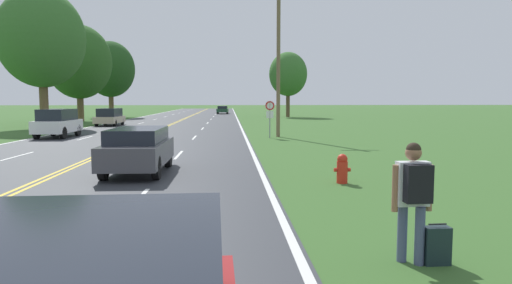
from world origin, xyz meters
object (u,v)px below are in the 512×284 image
object	(u,v)px
car_white_suv_mid_near	(58,122)
tree_mid_treeline	(288,74)
fire_hydrant	(342,168)
car_champagne_van_mid_far	(110,117)
tree_left_verge	(41,39)
car_dark_grey_hatchback_approaching	(138,148)
traffic_sign	(270,110)
suitcase	(437,246)
tree_behind_sign	(110,69)
hitchhiker_person	(414,190)
tree_right_cluster	(79,62)
car_dark_green_sedan_receding	(223,110)

from	to	relation	value
car_white_suv_mid_near	tree_mid_treeline	bearing A→B (deg)	-27.86
fire_hydrant	car_champagne_van_mid_far	size ratio (longest dim) A/B	0.20
tree_left_verge	car_champagne_van_mid_far	bearing A→B (deg)	28.23
car_dark_grey_hatchback_approaching	traffic_sign	bearing A→B (deg)	157.95
suitcase	tree_behind_sign	world-z (taller)	tree_behind_sign
car_white_suv_mid_near	car_dark_grey_hatchback_approaching	bearing A→B (deg)	-149.86
suitcase	car_dark_grey_hatchback_approaching	distance (m)	10.43
car_champagne_van_mid_far	hitchhiker_person	bearing A→B (deg)	-157.96
hitchhiker_person	tree_left_verge	world-z (taller)	tree_left_verge
car_champagne_van_mid_far	tree_right_cluster	bearing A→B (deg)	32.59
car_white_suv_mid_near	car_champagne_van_mid_far	size ratio (longest dim) A/B	0.95
hitchhiker_person	traffic_sign	xyz separation A→B (m)	(-0.08, 21.92, 0.65)
car_white_suv_mid_near	tree_behind_sign	bearing A→B (deg)	10.57
tree_behind_sign	tree_mid_treeline	world-z (taller)	tree_behind_sign
suitcase	tree_right_cluster	bearing A→B (deg)	21.19
tree_left_verge	car_dark_grey_hatchback_approaching	world-z (taller)	tree_left_verge
car_dark_green_sedan_receding	tree_behind_sign	bearing A→B (deg)	-45.55
tree_behind_sign	tree_right_cluster	distance (m)	12.05
tree_behind_sign	fire_hydrant	bearing A→B (deg)	-69.29
hitchhiker_person	fire_hydrant	world-z (taller)	hitchhiker_person
suitcase	car_dark_grey_hatchback_approaching	size ratio (longest dim) A/B	0.15
traffic_sign	tree_left_verge	size ratio (longest dim) A/B	0.20
tree_mid_treeline	car_dark_green_sedan_receding	size ratio (longest dim) A/B	1.91
car_white_suv_mid_near	suitcase	bearing A→B (deg)	-147.48
car_champagne_van_mid_far	car_dark_green_sedan_receding	world-z (taller)	car_champagne_van_mid_far
tree_left_verge	traffic_sign	bearing A→B (deg)	-32.74
car_white_suv_mid_near	car_dark_green_sedan_receding	size ratio (longest dim) A/B	0.86
hitchhiker_person	car_white_suv_mid_near	bearing A→B (deg)	28.23
traffic_sign	car_dark_grey_hatchback_approaching	xyz separation A→B (m)	(-5.47, -13.37, -0.92)
tree_behind_sign	car_white_suv_mid_near	world-z (taller)	tree_behind_sign
hitchhiker_person	car_dark_grey_hatchback_approaching	xyz separation A→B (m)	(-5.55, 8.55, -0.28)
tree_mid_treeline	car_white_suv_mid_near	distance (m)	38.49
hitchhiker_person	suitcase	bearing A→B (deg)	-98.16
car_dark_grey_hatchback_approaching	car_white_suv_mid_near	xyz separation A→B (m)	(-7.81, 14.46, 0.14)
tree_mid_treeline	traffic_sign	bearing A→B (deg)	-99.26
car_champagne_van_mid_far	car_dark_grey_hatchback_approaching	bearing A→B (deg)	-162.36
car_dark_grey_hatchback_approaching	car_champagne_van_mid_far	xyz separation A→B (m)	(-7.98, 27.69, 0.02)
hitchhiker_person	tree_left_verge	distance (m)	38.86
car_champagne_van_mid_far	car_dark_green_sedan_receding	size ratio (longest dim) A/B	0.91
car_dark_green_sedan_receding	suitcase	bearing A→B (deg)	5.42
tree_mid_treeline	car_white_suv_mid_near	bearing A→B (deg)	-119.62
tree_mid_treeline	car_white_suv_mid_near	world-z (taller)	tree_mid_treeline
traffic_sign	car_champagne_van_mid_far	xyz separation A→B (m)	(-13.45, 14.32, -0.90)
tree_mid_treeline	car_dark_green_sedan_receding	world-z (taller)	tree_mid_treeline
fire_hydrant	car_dark_green_sedan_receding	xyz separation A→B (m)	(-4.24, 64.67, 0.28)
tree_behind_sign	car_dark_grey_hatchback_approaching	bearing A→B (deg)	-74.94
tree_left_verge	tree_right_cluster	distance (m)	11.76
suitcase	fire_hydrant	xyz separation A→B (m)	(0.23, 6.43, 0.15)
suitcase	tree_left_verge	world-z (taller)	tree_left_verge
tree_behind_sign	tree_mid_treeline	bearing A→B (deg)	-2.85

